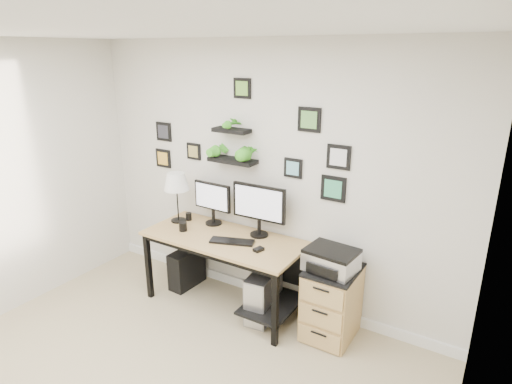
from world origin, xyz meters
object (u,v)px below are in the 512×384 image
Objects in this scene: desk at (229,248)px; file_cabinet at (331,302)px; monitor_left at (213,200)px; monitor_right at (259,206)px; pc_tower_grey at (263,295)px; table_lamp at (176,183)px; printer at (331,260)px; mug at (183,227)px; pc_tower_black at (187,268)px.

desk is 1.11m from file_cabinet.
monitor_left is 0.56m from monitor_right.
pc_tower_grey is at bearing -15.00° from monitor_left.
pc_tower_grey is (0.73, -0.20, -0.78)m from monitor_left.
pc_tower_grey is at bearing -3.55° from table_lamp.
table_lamp reaches higher than file_cabinet.
table_lamp is at bearing -172.61° from monitor_right.
printer is at bearing -126.13° from file_cabinet.
mug is (-0.47, -0.12, 0.17)m from desk.
monitor_right is at bearing 35.02° from desk.
printer is at bearing 2.31° from pc_tower_black.
monitor_right reaches higher than printer.
file_cabinet reaches higher than pc_tower_grey.
desk is 0.74m from pc_tower_black.
monitor_right is 6.14× the size of mug.
pc_tower_black is at bearing -172.09° from monitor_right.
table_lamp is (-0.37, -0.13, 0.16)m from monitor_left.
printer is at bearing 4.60° from pc_tower_grey.
desk is 3.56× the size of monitor_left.
monitor_left is at bearing 26.39° from pc_tower_black.
monitor_left reaches higher than file_cabinet.
table_lamp is 1.44m from pc_tower_grey.
monitor_left reaches higher than pc_tower_grey.
monitor_left is 1.40m from printer.
mug is at bearing -116.92° from monitor_left.
pc_tower_black is (-0.29, -0.13, -0.80)m from monitor_left.
desk is 0.88m from table_lamp.
desk reaches higher than pc_tower_black.
pc_tower_grey is (0.17, -0.19, -0.82)m from monitor_right.
table_lamp is 0.79× the size of file_cabinet.
monitor_right reaches higher than monitor_left.
monitor_left reaches higher than desk.
table_lamp is at bearing 179.47° from printer.
mug is 1.54m from printer.
monitor_left is at bearing 175.10° from file_cabinet.
pc_tower_grey is 0.67m from file_cabinet.
table_lamp is 1.06× the size of pc_tower_grey.
table_lamp reaches higher than monitor_left.
desk reaches higher than file_cabinet.
monitor_left is 0.85× the size of table_lamp.
table_lamp reaches higher than mug.
monitor_left is 0.86m from pc_tower_black.
file_cabinet reaches higher than pc_tower_black.
table_lamp is 1.18× the size of printer.
table_lamp reaches higher than pc_tower_black.
monitor_left reaches higher than pc_tower_black.
monitor_left is 0.40m from mug.
monitor_left is at bearing 179.28° from monitor_right.
pc_tower_grey is 0.84m from printer.
desk is at bearing -29.00° from monitor_left.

